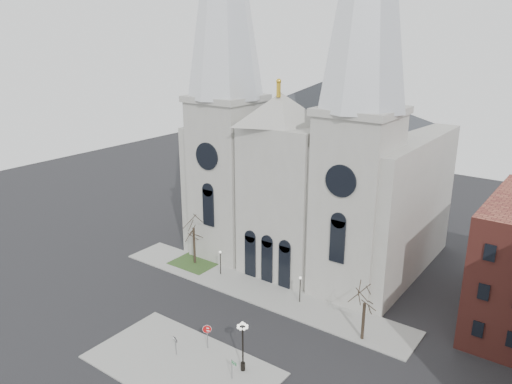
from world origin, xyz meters
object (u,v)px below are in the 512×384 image
Objects in this scene: globe_lamp at (243,340)px; one_way_sign at (176,343)px; street_name_sign at (232,368)px; stop_sign at (207,332)px.

globe_lamp is 2.63× the size of one_way_sign.
globe_lamp is at bearing 99.43° from street_name_sign.
one_way_sign is (-6.68, -1.97, -1.89)m from globe_lamp.
one_way_sign is (-1.77, -2.61, -0.54)m from stop_sign.
stop_sign reaches higher than one_way_sign.
stop_sign is 5.14m from globe_lamp.
globe_lamp reaches higher than street_name_sign.
stop_sign is 1.36× the size of one_way_sign.
one_way_sign is at bearing -163.55° from globe_lamp.
stop_sign is 0.52× the size of globe_lamp.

